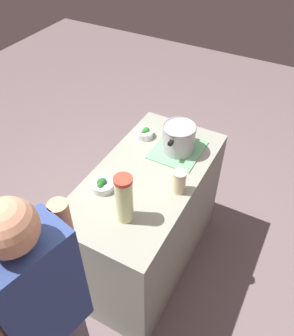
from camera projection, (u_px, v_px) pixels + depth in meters
The scene contains 9 objects.
ground_plane at pixel (147, 257), 2.80m from camera, with size 8.00×8.00×0.00m, color slate.
counter_slab at pixel (147, 221), 2.48m from camera, with size 1.24×0.64×0.94m, color gray.
dish_cloth at pixel (178, 150), 2.33m from camera, with size 0.35×0.31×0.01m, color #70B77E.
cooking_pot at pixel (179, 138), 2.25m from camera, with size 0.29×0.22×0.19m.
lemonade_pitcher at pixel (124, 199), 1.80m from camera, with size 0.10×0.10×0.30m.
mason_jar at pixel (179, 182), 2.00m from camera, with size 0.08×0.08×0.15m.
broccoli_bowl_front at pixel (145, 133), 2.42m from camera, with size 0.12×0.12×0.07m.
broccoli_bowl_center at pixel (102, 185), 2.05m from camera, with size 0.14×0.14×0.08m.
person_cook at pixel (48, 318), 1.51m from camera, with size 0.50×0.27×1.67m.
Camera 1 is at (1.37, 0.74, 2.43)m, focal length 36.80 mm.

